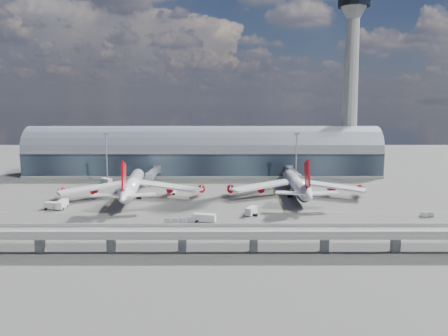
{
  "coord_description": "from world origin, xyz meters",
  "views": [
    {
      "loc": [
        11.53,
        -172.9,
        41.96
      ],
      "look_at": [
        11.81,
        10.0,
        14.0
      ],
      "focal_mm": 35.0,
      "sensor_mm": 36.0,
      "label": 1
    }
  ],
  "objects_px": {
    "floodlight_mast_left": "(107,156)",
    "cargo_train_0": "(83,227)",
    "airliner_left": "(132,185)",
    "service_truck_1": "(51,206)",
    "cargo_train_2": "(427,214)",
    "control_tower": "(351,84)",
    "floodlight_mast_right": "(296,156)",
    "cargo_train_1": "(179,220)",
    "airliner_right": "(297,185)",
    "service_truck_5": "(106,181)",
    "service_truck_4": "(172,191)",
    "service_truck_2": "(204,218)",
    "service_truck_0": "(62,204)",
    "service_truck_3": "(251,211)"
  },
  "relations": [
    {
      "from": "service_truck_1",
      "to": "cargo_train_2",
      "type": "distance_m",
      "value": 142.84
    },
    {
      "from": "airliner_left",
      "to": "service_truck_2",
      "type": "bearing_deg",
      "value": -54.16
    },
    {
      "from": "floodlight_mast_left",
      "to": "service_truck_0",
      "type": "height_order",
      "value": "floodlight_mast_left"
    },
    {
      "from": "service_truck_2",
      "to": "service_truck_5",
      "type": "xyz_separation_m",
      "value": [
        -52.97,
        70.03,
        0.14
      ]
    },
    {
      "from": "service_truck_2",
      "to": "cargo_train_1",
      "type": "height_order",
      "value": "service_truck_2"
    },
    {
      "from": "service_truck_3",
      "to": "service_truck_4",
      "type": "distance_m",
      "value": 50.21
    },
    {
      "from": "airliner_left",
      "to": "service_truck_1",
      "type": "bearing_deg",
      "value": -150.12
    },
    {
      "from": "airliner_left",
      "to": "cargo_train_2",
      "type": "bearing_deg",
      "value": -20.54
    },
    {
      "from": "airliner_left",
      "to": "cargo_train_0",
      "type": "distance_m",
      "value": 47.68
    },
    {
      "from": "cargo_train_2",
      "to": "floodlight_mast_left",
      "type": "bearing_deg",
      "value": 73.24
    },
    {
      "from": "control_tower",
      "to": "floodlight_mast_right",
      "type": "height_order",
      "value": "control_tower"
    },
    {
      "from": "service_truck_4",
      "to": "cargo_train_2",
      "type": "height_order",
      "value": "service_truck_4"
    },
    {
      "from": "cargo_train_0",
      "to": "cargo_train_1",
      "type": "distance_m",
      "value": 32.07
    },
    {
      "from": "floodlight_mast_left",
      "to": "airliner_right",
      "type": "bearing_deg",
      "value": -21.89
    },
    {
      "from": "floodlight_mast_left",
      "to": "service_truck_4",
      "type": "bearing_deg",
      "value": -40.73
    },
    {
      "from": "airliner_right",
      "to": "service_truck_2",
      "type": "relative_size",
      "value": 7.76
    },
    {
      "from": "service_truck_2",
      "to": "cargo_train_2",
      "type": "relative_size",
      "value": 1.54
    },
    {
      "from": "airliner_left",
      "to": "floodlight_mast_left",
      "type": "bearing_deg",
      "value": 112.25
    },
    {
      "from": "control_tower",
      "to": "service_truck_4",
      "type": "distance_m",
      "value": 125.04
    },
    {
      "from": "service_truck_3",
      "to": "cargo_train_2",
      "type": "xyz_separation_m",
      "value": [
        64.4,
        -2.85,
        -0.64
      ]
    },
    {
      "from": "airliner_left",
      "to": "service_truck_2",
      "type": "height_order",
      "value": "airliner_left"
    },
    {
      "from": "floodlight_mast_right",
      "to": "service_truck_1",
      "type": "distance_m",
      "value": 122.9
    },
    {
      "from": "airliner_left",
      "to": "cargo_train_2",
      "type": "xyz_separation_m",
      "value": [
        114.69,
        -30.99,
        -4.93
      ]
    },
    {
      "from": "floodlight_mast_left",
      "to": "airliner_right",
      "type": "relative_size",
      "value": 0.4
    },
    {
      "from": "floodlight_mast_left",
      "to": "service_truck_5",
      "type": "distance_m",
      "value": 15.18
    },
    {
      "from": "service_truck_2",
      "to": "service_truck_5",
      "type": "bearing_deg",
      "value": 50.64
    },
    {
      "from": "floodlight_mast_right",
      "to": "service_truck_5",
      "type": "height_order",
      "value": "floodlight_mast_right"
    },
    {
      "from": "service_truck_1",
      "to": "service_truck_5",
      "type": "bearing_deg",
      "value": 2.42
    },
    {
      "from": "service_truck_5",
      "to": "control_tower",
      "type": "bearing_deg",
      "value": -33.11
    },
    {
      "from": "airliner_right",
      "to": "service_truck_5",
      "type": "distance_m",
      "value": 96.66
    },
    {
      "from": "service_truck_4",
      "to": "cargo_train_1",
      "type": "distance_m",
      "value": 48.49
    },
    {
      "from": "floodlight_mast_left",
      "to": "airliner_right",
      "type": "height_order",
      "value": "floodlight_mast_left"
    },
    {
      "from": "service_truck_0",
      "to": "airliner_left",
      "type": "bearing_deg",
      "value": 37.37
    },
    {
      "from": "airliner_left",
      "to": "service_truck_4",
      "type": "bearing_deg",
      "value": 22.9
    },
    {
      "from": "service_truck_0",
      "to": "floodlight_mast_left",
      "type": "bearing_deg",
      "value": 88.19
    },
    {
      "from": "cargo_train_0",
      "to": "cargo_train_1",
      "type": "bearing_deg",
      "value": -90.27
    },
    {
      "from": "airliner_left",
      "to": "service_truck_2",
      "type": "distance_m",
      "value": 50.49
    },
    {
      "from": "cargo_train_0",
      "to": "cargo_train_2",
      "type": "relative_size",
      "value": 1.51
    },
    {
      "from": "cargo_train_1",
      "to": "service_truck_3",
      "type": "bearing_deg",
      "value": -58.85
    },
    {
      "from": "floodlight_mast_right",
      "to": "cargo_train_0",
      "type": "xyz_separation_m",
      "value": [
        -84.93,
        -88.31,
        -12.7
      ]
    },
    {
      "from": "airliner_right",
      "to": "control_tower",
      "type": "bearing_deg",
      "value": 58.37
    },
    {
      "from": "floodlight_mast_right",
      "to": "airliner_right",
      "type": "distance_m",
      "value": 39.16
    },
    {
      "from": "control_tower",
      "to": "service_truck_0",
      "type": "relative_size",
      "value": 13.39
    },
    {
      "from": "service_truck_5",
      "to": "cargo_train_1",
      "type": "xyz_separation_m",
      "value": [
        44.27,
        -71.27,
        -0.73
      ]
    },
    {
      "from": "cargo_train_0",
      "to": "cargo_train_1",
      "type": "xyz_separation_m",
      "value": [
        31.08,
        7.92,
        -0.01
      ]
    },
    {
      "from": "floodlight_mast_left",
      "to": "cargo_train_0",
      "type": "bearing_deg",
      "value": -80.32
    },
    {
      "from": "airliner_right",
      "to": "service_truck_2",
      "type": "bearing_deg",
      "value": -133.29
    },
    {
      "from": "service_truck_4",
      "to": "cargo_train_2",
      "type": "relative_size",
      "value": 0.95
    },
    {
      "from": "airliner_left",
      "to": "service_truck_1",
      "type": "relative_size",
      "value": 12.42
    },
    {
      "from": "airliner_right",
      "to": "service_truck_5",
      "type": "height_order",
      "value": "airliner_right"
    }
  ]
}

